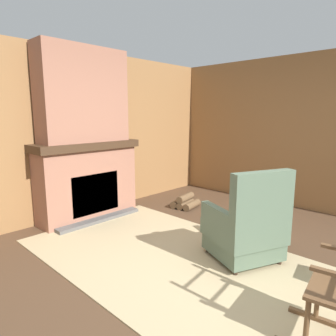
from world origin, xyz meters
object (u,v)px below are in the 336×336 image
Objects in this scene: oil_lamp_vase at (62,137)px; storage_case at (90,136)px; armchair at (246,229)px; firewood_stack at (185,202)px.

storage_case is (0.00, 0.46, -0.02)m from oil_lamp_vase.
armchair is at bearing 16.85° from oil_lamp_vase.
storage_case is at bearing -122.09° from firewood_stack.
firewood_stack is 2.31× the size of storage_case.
storage_case is (-2.56, -0.31, 0.90)m from armchair.
firewood_stack is at bearing 65.07° from oil_lamp_vase.
oil_lamp_vase is at bearing -114.93° from firewood_stack.
oil_lamp_vase reaches higher than firewood_stack.
armchair reaches higher than firewood_stack.
oil_lamp_vase is 0.46m from storage_case.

